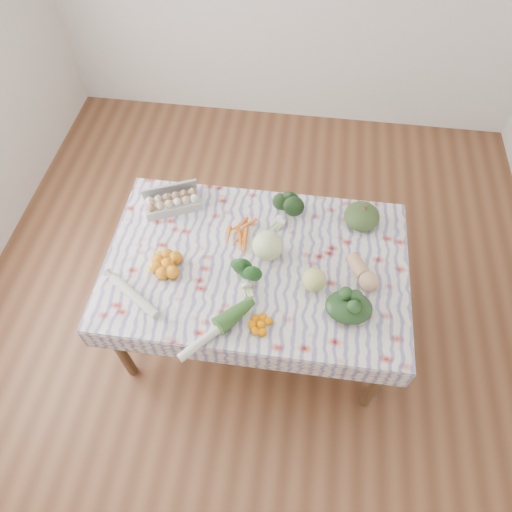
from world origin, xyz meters
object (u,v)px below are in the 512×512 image
Objects in this scene: egg_carton at (173,204)px; butternut_squash at (363,272)px; grapefruit at (314,280)px; cabbage at (268,246)px; dining_table at (256,270)px; kabocha_squash at (362,216)px.

butternut_squash is (1.11, -0.34, 0.01)m from egg_carton.
grapefruit reaches higher than egg_carton.
cabbage is at bearing 140.87° from butternut_squash.
dining_table is 0.59m from butternut_squash.
cabbage is 0.52m from butternut_squash.
kabocha_squash is at bearing -22.04° from egg_carton.
butternut_squash is (0.01, -0.37, -0.01)m from kabocha_squash.
cabbage is at bearing 147.09° from grapefruit.
grapefruit is at bearing -32.91° from cabbage.
kabocha_squash is 1.20× the size of cabbage.
dining_table is 7.12× the size of butternut_squash.
egg_carton is 1.10m from kabocha_squash.
dining_table is 12.60× the size of grapefruit.
dining_table is 0.64m from egg_carton.
egg_carton is at bearing 156.53° from cabbage.
grapefruit reaches higher than dining_table.
kabocha_squash is 0.52m from grapefruit.
egg_carton is 1.16m from butternut_squash.
kabocha_squash reaches higher than dining_table.
grapefruit is (-0.24, -0.46, -0.00)m from kabocha_squash.
egg_carton reaches higher than dining_table.
butternut_squash is 1.77× the size of grapefruit.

